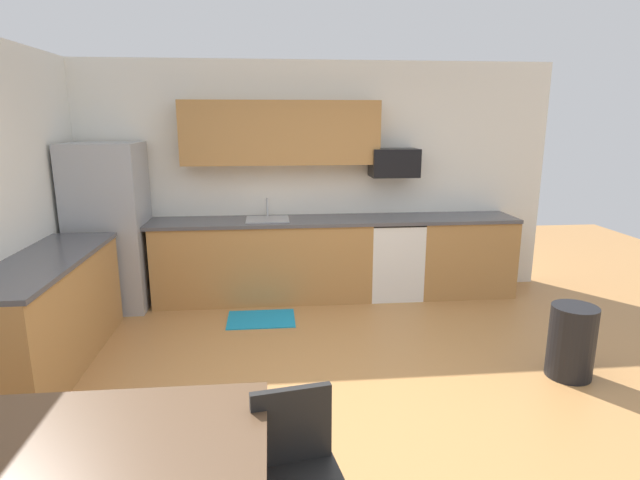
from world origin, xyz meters
TOP-DOWN VIEW (x-y plane):
  - ground_plane at (0.00, 0.00)m, footprint 12.00×12.00m
  - wall_back at (0.00, 2.65)m, footprint 5.80×0.10m
  - cabinet_run_back at (-0.53, 2.30)m, footprint 2.44×0.60m
  - cabinet_run_back_right at (1.85, 2.30)m, footprint 1.11×0.60m
  - cabinet_run_left at (-2.30, 0.80)m, footprint 0.60×2.00m
  - countertop_back at (0.00, 2.30)m, footprint 4.80×0.64m
  - countertop_left at (-2.30, 0.80)m, footprint 0.64×2.00m
  - upper_cabinets_back at (-0.30, 2.43)m, footprint 2.20×0.34m
  - refrigerator at (-2.18, 2.22)m, footprint 0.76×0.70m
  - oven_range at (0.99, 2.30)m, footprint 0.60×0.60m
  - microwave at (0.99, 2.40)m, footprint 0.54×0.36m
  - sink_basin at (-0.47, 2.30)m, footprint 0.48×0.40m
  - sink_faucet at (-0.47, 2.48)m, footprint 0.02×0.02m
  - dining_table at (-1.17, -1.51)m, footprint 1.40×0.90m
  - chair_near_table at (-0.34, -1.39)m, footprint 0.46×0.46m
  - trash_bin at (1.96, 0.20)m, footprint 0.36×0.36m
  - floor_mat at (-0.56, 1.65)m, footprint 0.70×0.50m

SIDE VIEW (x-z plane):
  - ground_plane at x=0.00m, z-range 0.00..0.00m
  - floor_mat at x=-0.56m, z-range 0.00..0.01m
  - trash_bin at x=1.96m, z-range 0.00..0.60m
  - cabinet_run_back at x=-0.53m, z-range 0.00..0.90m
  - cabinet_run_back_right at x=1.85m, z-range 0.00..0.90m
  - cabinet_run_left at x=-2.30m, z-range 0.00..0.90m
  - oven_range at x=0.99m, z-range 0.00..0.91m
  - chair_near_table at x=-0.34m, z-range 0.08..0.93m
  - dining_table at x=-1.17m, z-range 0.32..1.09m
  - sink_basin at x=-0.47m, z-range 0.81..0.95m
  - refrigerator at x=-2.18m, z-range 0.00..1.81m
  - countertop_back at x=0.00m, z-range 0.90..0.94m
  - countertop_left at x=-2.30m, z-range 0.90..0.94m
  - sink_faucet at x=-0.47m, z-range 0.92..1.16m
  - wall_back at x=0.00m, z-range 0.00..2.70m
  - microwave at x=0.99m, z-range 1.40..1.72m
  - upper_cabinets_back at x=-0.30m, z-range 1.55..2.25m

